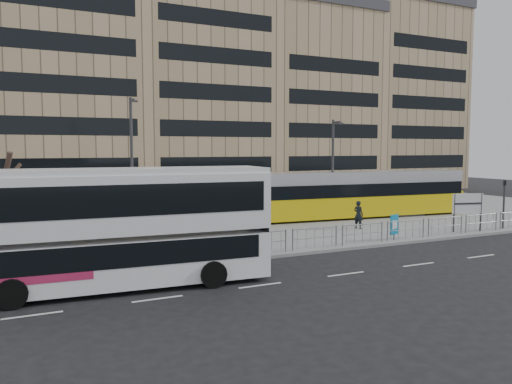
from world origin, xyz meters
name	(u,v)px	position (x,y,z in m)	size (l,w,h in m)	color
ground	(332,252)	(0.00, 0.00, 0.00)	(120.00, 120.00, 0.00)	black
plaza	(238,220)	(0.00, 12.00, 0.07)	(64.00, 24.00, 0.15)	slate
kerb	(331,250)	(0.00, 0.05, 0.07)	(64.00, 0.25, 0.17)	gray
building_row	(171,80)	(1.55, 34.27, 12.91)	(70.40, 18.40, 31.20)	brown
pedestrian_barrier	(358,229)	(2.00, 0.50, 0.98)	(32.07, 0.07, 1.10)	gray
road_markings	(401,267)	(1.00, -4.00, 0.01)	(62.00, 0.12, 0.01)	white
double_decker_bus	(119,224)	(-10.92, -2.00, 2.44)	(11.42, 3.43, 4.51)	silver
tram	(288,197)	(2.82, 9.59, 1.85)	(28.81, 5.08, 3.38)	gold
station_sign	(468,205)	(10.55, 0.90, 1.77)	(2.00, 0.58, 2.34)	#2D2D30
ad_panel	(394,225)	(4.66, 0.72, 0.97)	(0.73, 0.28, 1.41)	#2D2D30
pedestrian	(358,215)	(5.23, 4.73, 1.04)	(0.65, 0.43, 1.78)	black
traffic_light_west	(116,223)	(-10.58, 0.50, 2.12)	(0.18, 0.22, 3.10)	#2D2D30
traffic_light_east	(504,198)	(13.58, 0.76, 2.12)	(0.23, 0.25, 3.10)	#2D2D30
lamp_post_west	(132,160)	(-8.07, 9.25, 4.58)	(0.45, 1.04, 8.12)	#2D2D30
lamp_post_east	(333,165)	(6.15, 8.98, 4.08)	(0.45, 1.04, 7.13)	#2D2D30
bare_tree	(2,149)	(-14.87, 5.33, 5.20)	(4.62, 4.62, 7.16)	black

